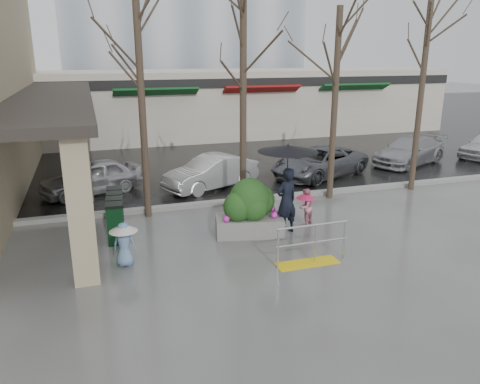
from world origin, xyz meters
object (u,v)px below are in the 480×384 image
handrail (310,249)px  tree_east (427,42)px  woman (287,177)px  car_b (211,172)px  tree_mideast (337,58)px  tree_west (139,51)px  planter (250,208)px  car_d (409,151)px  child_blue (124,240)px  news_boxes (116,214)px  child_pink (305,205)px  car_a (91,177)px  tree_midwest (243,46)px  car_c (319,162)px

handrail → tree_east: (6.64, 4.80, 5.01)m
woman → car_b: woman is taller
tree_mideast → tree_east: 3.54m
tree_west → planter: 5.59m
woman → car_d: 10.99m
child_blue → planter: bearing=-147.3°
tree_east → news_boxes: 12.12m
child_pink → handrail: bearing=35.6°
child_blue → handrail: bearing=-179.7°
handrail → tree_mideast: tree_mideast is taller
tree_west → car_b: (2.74, 2.48, -4.45)m
woman → news_boxes: (-4.69, 1.46, -1.08)m
planter → car_a: planter is taller
handrail → car_d: size_ratio=0.44×
child_blue → car_b: (3.74, 5.99, -0.05)m
tree_midwest → car_a: size_ratio=1.89×
tree_mideast → car_a: 9.71m
handrail → planter: size_ratio=0.92×
tree_mideast → car_c: bearing=70.3°
car_c → car_d: size_ratio=1.04×
woman → car_d: woman is taller
car_c → woman: bearing=-58.6°
news_boxes → car_a: car_a is taller
tree_east → news_boxes: bearing=-173.7°
tree_midwest → car_b: (-0.46, 2.48, -4.60)m
car_d → child_pink: bearing=-77.7°
planter → car_b: bearing=88.2°
tree_west → car_d: bearing=16.0°
tree_east → child_pink: size_ratio=6.35×
child_pink → car_d: (8.16, 5.88, -0.01)m
handrail → tree_west: 7.52m
news_boxes → planter: bearing=-15.2°
child_pink → car_b: bearing=-101.9°
tree_west → car_a: size_ratio=1.84×
planter → child_blue: bearing=-163.9°
tree_west → tree_midwest: (3.20, 0.00, 0.15)m
tree_west → tree_east: size_ratio=0.94×
woman → car_b: 5.33m
planter → car_d: 11.72m
child_blue → tree_midwest: bearing=-123.4°
tree_midwest → woman: bearing=-80.9°
tree_midwest → tree_mideast: (3.30, -0.00, -0.37)m
handrail → news_boxes: bearing=141.0°
handrail → car_d: 12.48m
tree_west → car_c: 9.16m
tree_midwest → child_blue: (-4.20, -3.52, -4.55)m
tree_mideast → planter: 6.17m
handrail → car_c: car_c is taller
tree_west → news_boxes: tree_west is taller
child_blue → car_b: size_ratio=0.29×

